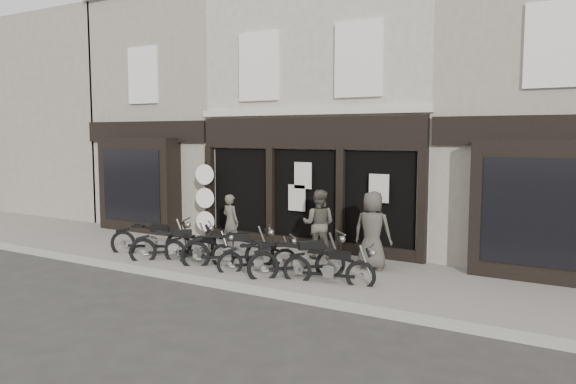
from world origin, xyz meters
The scene contains 18 objects.
ground_plane centered at (0.00, 0.00, 0.00)m, with size 90.00×90.00×0.00m, color #2D2B28.
pavement centered at (0.00, 0.90, 0.06)m, with size 30.00×4.20×0.12m, color slate.
kerb centered at (0.00, -1.25, 0.07)m, with size 30.00×0.25×0.13m, color gray.
central_building centered at (0.00, 5.95, 4.08)m, with size 7.30×6.22×8.34m.
neighbour_left centered at (-6.35, 5.90, 4.04)m, with size 5.60×6.73×8.34m.
neighbour_right centered at (6.35, 5.90, 4.04)m, with size 5.60×6.73×8.34m.
filler_left centered at (-14.50, 6.00, 4.10)m, with size 11.00×6.00×8.20m, color gray.
motorcycle_0 centered at (-3.31, 0.15, 0.45)m, with size 2.20×1.22×1.12m.
motorcycle_1 centered at (-2.35, -0.01, 0.42)m, with size 1.73×1.77×1.07m.
motorcycle_2 centered at (-1.45, -0.02, 0.40)m, with size 2.08×0.61×1.00m.
motorcycle_3 centered at (-0.62, 0.13, 0.45)m, with size 2.09×1.56×1.14m.
motorcycle_4 centered at (0.31, 0.10, 0.38)m, with size 1.56×1.55×0.95m.
motorcycle_5 centered at (1.44, 0.09, 0.45)m, with size 1.87×1.86×1.14m.
motorcycle_6 centered at (2.31, -0.03, 0.41)m, with size 2.13×0.74×1.03m.
man_left centered at (-1.77, 1.74, 0.92)m, with size 0.58×0.38×1.59m, color #4C483E.
man_centre centered at (0.92, 2.05, 1.04)m, with size 0.89×0.70×1.84m, color #4A463B.
man_right centered at (2.62, 1.66, 1.08)m, with size 0.94×0.61×1.92m, color #3D3933.
advert_sign_post centered at (-3.25, 2.42, 1.25)m, with size 0.62×0.40×2.58m.
Camera 1 is at (7.88, -10.96, 3.42)m, focal length 35.00 mm.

